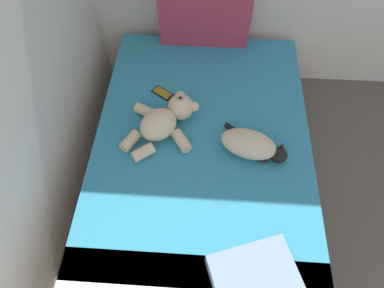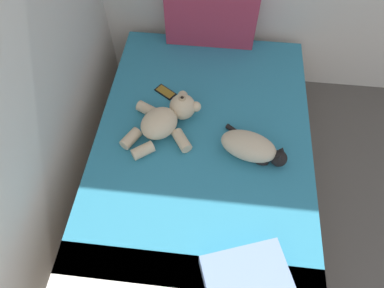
% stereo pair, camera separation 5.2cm
% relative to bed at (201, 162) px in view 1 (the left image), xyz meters
% --- Properties ---
extents(bed, '(1.42, 2.08, 0.50)m').
position_rel_bed_xyz_m(bed, '(0.00, 0.00, 0.00)').
color(bed, '#9E7A56').
rests_on(bed, ground_plane).
extents(patterned_cushion, '(0.66, 0.13, 0.43)m').
position_rel_bed_xyz_m(patterned_cushion, '(-0.03, 0.95, 0.47)').
color(patterned_cushion, '#A5334C').
rests_on(patterned_cushion, bed).
extents(cat, '(0.42, 0.33, 0.15)m').
position_rel_bed_xyz_m(cat, '(0.30, -0.06, 0.32)').
color(cat, '#C6B293').
rests_on(cat, bed).
extents(teddy_bear, '(0.48, 0.51, 0.18)m').
position_rel_bed_xyz_m(teddy_bear, '(-0.24, 0.09, 0.33)').
color(teddy_bear, beige).
rests_on(teddy_bear, bed).
extents(cell_phone, '(0.16, 0.14, 0.01)m').
position_rel_bed_xyz_m(cell_phone, '(-0.29, 0.38, 0.26)').
color(cell_phone, black).
rests_on(cell_phone, bed).
extents(throw_pillow, '(0.47, 0.40, 0.11)m').
position_rel_bed_xyz_m(throw_pillow, '(0.28, -0.80, 0.31)').
color(throw_pillow, '#728CB7').
rests_on(throw_pillow, bed).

